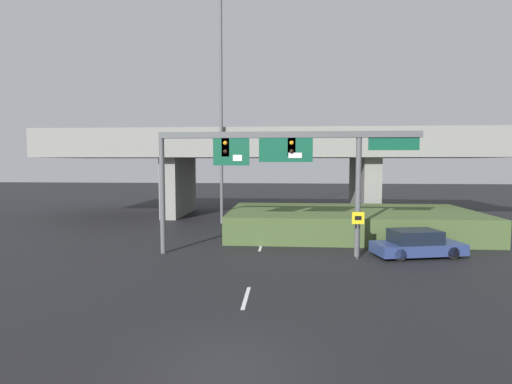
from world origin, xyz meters
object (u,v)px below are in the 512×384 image
highway_light_pole_near (221,102)px  signal_gantry (276,157)px  parked_sedan_near_right (417,244)px  speed_limit_sign (358,228)px

highway_light_pole_near → signal_gantry: bearing=-66.5°
signal_gantry → parked_sedan_near_right: signal_gantry is taller
signal_gantry → parked_sedan_near_right: size_ratio=2.80×
signal_gantry → speed_limit_sign: size_ratio=5.51×
parked_sedan_near_right → highway_light_pole_near: bearing=126.8°
signal_gantry → highway_light_pole_near: highway_light_pole_near is taller
speed_limit_sign → parked_sedan_near_right: (3.15, 0.81, -0.94)m
highway_light_pole_near → parked_sedan_near_right: size_ratio=3.79×
highway_light_pole_near → parked_sedan_near_right: bearing=-40.9°
highway_light_pole_near → parked_sedan_near_right: (11.75, -10.19, -8.83)m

